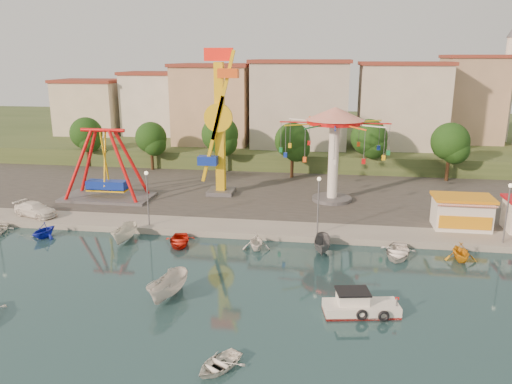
% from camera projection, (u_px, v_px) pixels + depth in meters
% --- Properties ---
extents(ground, '(200.00, 200.00, 0.00)m').
position_uv_depth(ground, '(195.00, 299.00, 34.36)').
color(ground, '#15343A').
rests_on(ground, ground).
extents(quay_deck, '(200.00, 100.00, 0.60)m').
position_uv_depth(quay_deck, '(282.00, 144.00, 93.46)').
color(quay_deck, '#9E998E').
rests_on(quay_deck, ground).
extents(asphalt_pad, '(90.00, 28.00, 0.01)m').
position_uv_depth(asphalt_pad, '(257.00, 184.00, 62.83)').
color(asphalt_pad, '#4C4944').
rests_on(asphalt_pad, quay_deck).
extents(hill_terrace, '(200.00, 60.00, 3.00)m').
position_uv_depth(hill_terrace, '(284.00, 134.00, 97.92)').
color(hill_terrace, '#384C26').
rests_on(hill_terrace, ground).
extents(pirate_ship_ride, '(10.00, 5.00, 8.00)m').
position_uv_depth(pirate_ship_ride, '(105.00, 166.00, 55.55)').
color(pirate_ship_ride, '#59595E').
rests_on(pirate_ship_ride, quay_deck).
extents(kamikaze_tower, '(3.96, 3.10, 16.50)m').
position_uv_depth(kamikaze_tower, '(221.00, 126.00, 56.19)').
color(kamikaze_tower, '#59595E').
rests_on(kamikaze_tower, quay_deck).
extents(wave_swinger, '(11.60, 11.60, 10.40)m').
position_uv_depth(wave_swinger, '(334.00, 133.00, 53.82)').
color(wave_swinger, '#59595E').
rests_on(wave_swinger, quay_deck).
extents(booth_left, '(5.40, 3.78, 3.08)m').
position_uv_depth(booth_left, '(462.00, 212.00, 46.52)').
color(booth_left, white).
rests_on(booth_left, quay_deck).
extents(lamp_post_1, '(0.14, 0.14, 5.00)m').
position_uv_depth(lamp_post_1, '(148.00, 200.00, 47.08)').
color(lamp_post_1, '#59595E').
rests_on(lamp_post_1, quay_deck).
extents(lamp_post_2, '(0.14, 0.14, 5.00)m').
position_uv_depth(lamp_post_2, '(318.00, 207.00, 44.82)').
color(lamp_post_2, '#59595E').
rests_on(lamp_post_2, quay_deck).
extents(lamp_post_3, '(0.14, 0.14, 5.00)m').
position_uv_depth(lamp_post_3, '(507.00, 215.00, 42.56)').
color(lamp_post_3, '#59595E').
rests_on(lamp_post_3, quay_deck).
extents(tree_0, '(4.60, 4.60, 7.19)m').
position_uv_depth(tree_0, '(86.00, 133.00, 71.89)').
color(tree_0, '#382314').
rests_on(tree_0, quay_deck).
extents(tree_1, '(4.35, 4.35, 6.80)m').
position_uv_depth(tree_1, '(151.00, 138.00, 69.85)').
color(tree_1, '#382314').
rests_on(tree_1, quay_deck).
extents(tree_2, '(5.02, 5.02, 7.85)m').
position_uv_depth(tree_2, '(220.00, 135.00, 67.83)').
color(tree_2, '#382314').
rests_on(tree_2, quay_deck).
extents(tree_3, '(4.68, 4.68, 7.32)m').
position_uv_depth(tree_3, '(292.00, 141.00, 65.13)').
color(tree_3, '#382314').
rests_on(tree_3, quay_deck).
extents(tree_4, '(4.86, 4.86, 7.60)m').
position_uv_depth(tree_4, '(369.00, 137.00, 66.52)').
color(tree_4, '#382314').
rests_on(tree_4, quay_deck).
extents(tree_5, '(4.83, 4.83, 7.54)m').
position_uv_depth(tree_5, '(450.00, 142.00, 63.39)').
color(tree_5, '#382314').
rests_on(tree_5, quay_deck).
extents(building_0, '(9.26, 9.53, 11.87)m').
position_uv_depth(building_0, '(68.00, 103.00, 80.70)').
color(building_0, beige).
rests_on(building_0, hill_terrace).
extents(building_1, '(12.33, 9.01, 8.63)m').
position_uv_depth(building_1, '(151.00, 111.00, 84.50)').
color(building_1, silver).
rests_on(building_1, hill_terrace).
extents(building_2, '(11.95, 9.28, 11.23)m').
position_uv_depth(building_2, '(228.00, 104.00, 82.85)').
color(building_2, tan).
rests_on(building_2, hill_terrace).
extents(building_3, '(12.59, 10.50, 9.20)m').
position_uv_depth(building_3, '(310.00, 113.00, 78.15)').
color(building_3, beige).
rests_on(building_3, hill_terrace).
extents(building_4, '(10.75, 9.23, 9.24)m').
position_uv_depth(building_4, '(396.00, 112.00, 79.49)').
color(building_4, beige).
rests_on(building_4, hill_terrace).
extents(building_5, '(12.77, 10.96, 11.21)m').
position_uv_depth(building_5, '(488.00, 108.00, 75.57)').
color(building_5, tan).
rests_on(building_5, hill_terrace).
extents(minaret, '(2.80, 2.80, 18.00)m').
position_uv_depth(minaret, '(508.00, 81.00, 77.52)').
color(minaret, silver).
rests_on(minaret, hill_terrace).
extents(cabin_motorboat, '(5.08, 2.68, 1.70)m').
position_uv_depth(cabin_motorboat, '(359.00, 307.00, 32.37)').
color(cabin_motorboat, white).
rests_on(cabin_motorboat, ground).
extents(rowboat_b, '(3.36, 3.65, 0.62)m').
position_uv_depth(rowboat_b, '(218.00, 364.00, 26.63)').
color(rowboat_b, white).
rests_on(rowboat_b, ground).
extents(skiff, '(2.61, 4.69, 1.71)m').
position_uv_depth(skiff, '(168.00, 287.00, 34.24)').
color(skiff, silver).
rests_on(skiff, ground).
extents(van, '(5.14, 3.38, 1.38)m').
position_uv_depth(van, '(35.00, 209.00, 50.26)').
color(van, white).
rests_on(van, quay_deck).
extents(moored_boat_1, '(2.93, 3.21, 1.45)m').
position_uv_depth(moored_boat_1, '(44.00, 230.00, 45.92)').
color(moored_boat_1, '#1422B6').
rests_on(moored_boat_1, ground).
extents(moored_boat_2, '(1.70, 4.07, 1.55)m').
position_uv_depth(moored_boat_2, '(125.00, 234.00, 44.80)').
color(moored_boat_2, silver).
rests_on(moored_boat_2, ground).
extents(moored_boat_3, '(3.35, 4.15, 0.76)m').
position_uv_depth(moored_boat_3, '(179.00, 241.00, 44.19)').
color(moored_boat_3, red).
rests_on(moored_boat_3, ground).
extents(moored_boat_4, '(2.81, 3.12, 1.45)m').
position_uv_depth(moored_boat_4, '(256.00, 241.00, 43.12)').
color(moored_boat_4, white).
rests_on(moored_boat_4, ground).
extents(moored_boat_5, '(1.47, 3.72, 1.43)m').
position_uv_depth(moored_boat_5, '(323.00, 245.00, 42.32)').
color(moored_boat_5, '#5C5D61').
rests_on(moored_boat_5, ground).
extents(moored_boat_6, '(3.69, 4.61, 0.85)m').
position_uv_depth(moored_boat_6, '(397.00, 252.00, 41.52)').
color(moored_boat_6, white).
rests_on(moored_boat_6, ground).
extents(moored_boat_7, '(2.68, 3.05, 1.53)m').
position_uv_depth(moored_boat_7, '(461.00, 252.00, 40.72)').
color(moored_boat_7, orange).
rests_on(moored_boat_7, ground).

